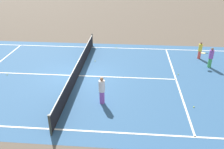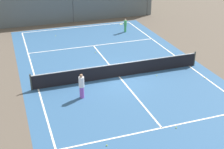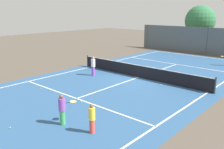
# 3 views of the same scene
# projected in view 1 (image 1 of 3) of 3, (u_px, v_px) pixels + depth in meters

# --- Properties ---
(ground_plane) EXTENTS (80.00, 80.00, 0.00)m
(ground_plane) POSITION_uv_depth(u_px,v_px,m) (79.00, 76.00, 16.00)
(ground_plane) COLOR brown
(court_surface) EXTENTS (13.00, 25.00, 0.01)m
(court_surface) POSITION_uv_depth(u_px,v_px,m) (79.00, 76.00, 16.00)
(court_surface) COLOR #2D5684
(court_surface) RESTS_ON ground_plane
(tennis_net) EXTENTS (11.90, 0.10, 1.10)m
(tennis_net) POSITION_uv_depth(u_px,v_px,m) (78.00, 69.00, 15.77)
(tennis_net) COLOR #333833
(tennis_net) RESTS_ON ground_plane
(player_1) EXTENTS (0.34, 0.34, 1.57)m
(player_1) POSITION_uv_depth(u_px,v_px,m) (102.00, 90.00, 12.71)
(player_1) COLOR purple
(player_1) RESTS_ON ground_plane
(player_2) EXTENTS (0.50, 0.90, 1.47)m
(player_2) POSITION_uv_depth(u_px,v_px,m) (211.00, 57.00, 16.89)
(player_2) COLOR #3FA559
(player_2) RESTS_ON ground_plane
(player_3) EXTENTS (0.28, 0.28, 1.33)m
(player_3) POSITION_uv_depth(u_px,v_px,m) (200.00, 50.00, 18.37)
(player_3) COLOR #E54C3F
(player_3) RESTS_ON ground_plane
(tennis_ball_0) EXTENTS (0.07, 0.07, 0.07)m
(tennis_ball_0) POSITION_uv_depth(u_px,v_px,m) (178.00, 74.00, 16.11)
(tennis_ball_0) COLOR #CCE533
(tennis_ball_0) RESTS_ON ground_plane
(tennis_ball_1) EXTENTS (0.07, 0.07, 0.07)m
(tennis_ball_1) POSITION_uv_depth(u_px,v_px,m) (116.00, 48.00, 20.68)
(tennis_ball_1) COLOR #CCE533
(tennis_ball_1) RESTS_ON ground_plane
(tennis_ball_2) EXTENTS (0.07, 0.07, 0.07)m
(tennis_ball_2) POSITION_uv_depth(u_px,v_px,m) (194.00, 107.00, 12.67)
(tennis_ball_2) COLOR #CCE533
(tennis_ball_2) RESTS_ON ground_plane
(tennis_ball_3) EXTENTS (0.07, 0.07, 0.07)m
(tennis_ball_3) POSITION_uv_depth(u_px,v_px,m) (7.00, 75.00, 16.08)
(tennis_ball_3) COLOR #CCE533
(tennis_ball_3) RESTS_ON ground_plane
(tennis_ball_6) EXTENTS (0.07, 0.07, 0.07)m
(tennis_ball_6) POSITION_uv_depth(u_px,v_px,m) (95.00, 61.00, 18.15)
(tennis_ball_6) COLOR #CCE533
(tennis_ball_6) RESTS_ON ground_plane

